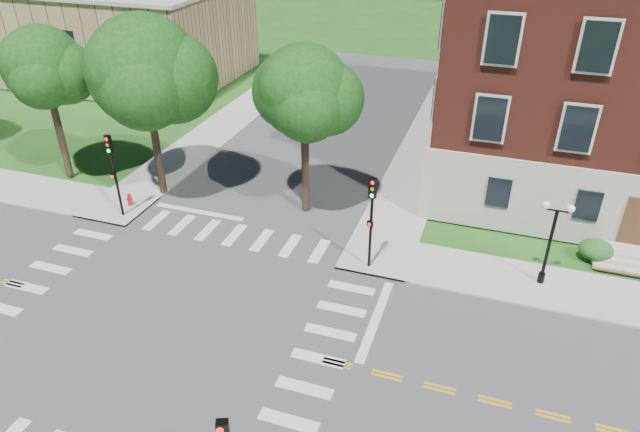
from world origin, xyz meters
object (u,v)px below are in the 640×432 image
(traffic_signal_nw, at_px, (113,166))
(fire_hydrant, at_px, (130,200))
(traffic_signal_ne, at_px, (372,212))
(twin_lamp_west, at_px, (551,239))

(traffic_signal_nw, xyz_separation_m, fire_hydrant, (-0.27, 1.13, -2.72))
(traffic_signal_ne, xyz_separation_m, fire_hydrant, (-14.64, 1.48, -2.72))
(traffic_signal_ne, height_order, traffic_signal_nw, same)
(traffic_signal_nw, distance_m, fire_hydrant, 2.96)
(twin_lamp_west, height_order, fire_hydrant, twin_lamp_west)
(traffic_signal_ne, height_order, twin_lamp_west, traffic_signal_ne)
(traffic_signal_nw, relative_size, fire_hydrant, 6.40)
(traffic_signal_nw, height_order, twin_lamp_west, traffic_signal_nw)
(traffic_signal_ne, relative_size, fire_hydrant, 6.40)
(traffic_signal_ne, distance_m, traffic_signal_nw, 14.37)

